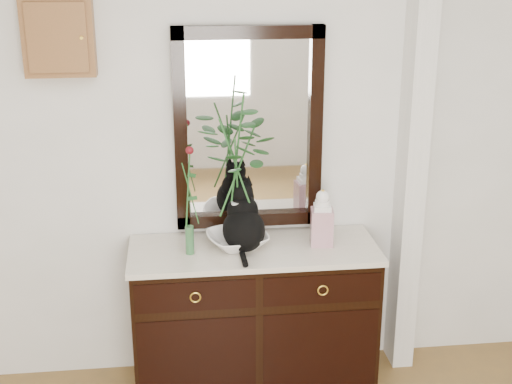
{
  "coord_description": "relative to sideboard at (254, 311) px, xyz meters",
  "views": [
    {
      "loc": [
        -0.3,
        -1.74,
        2.37
      ],
      "look_at": [
        0.1,
        1.63,
        1.2
      ],
      "focal_mm": 50.0,
      "sensor_mm": 36.0,
      "label": 1
    }
  ],
  "objects": [
    {
      "name": "wall_back",
      "position": [
        -0.1,
        0.25,
        0.88
      ],
      "size": [
        3.6,
        0.04,
        2.7
      ],
      "primitive_type": "cube",
      "color": "white",
      "rests_on": "ground"
    },
    {
      "name": "pilaster",
      "position": [
        0.9,
        0.17,
        0.88
      ],
      "size": [
        0.12,
        0.2,
        2.7
      ],
      "primitive_type": "cube",
      "color": "white",
      "rests_on": "ground"
    },
    {
      "name": "sideboard",
      "position": [
        0.0,
        0.0,
        0.0
      ],
      "size": [
        1.33,
        0.52,
        0.82
      ],
      "color": "black",
      "rests_on": "ground"
    },
    {
      "name": "wall_mirror",
      "position": [
        -0.0,
        0.24,
        0.97
      ],
      "size": [
        0.8,
        0.06,
        1.1
      ],
      "color": "black",
      "rests_on": "wall_back"
    },
    {
      "name": "key_cabinet",
      "position": [
        -0.95,
        0.21,
        1.48
      ],
      "size": [
        0.35,
        0.1,
        0.4
      ],
      "primitive_type": "cube",
      "color": "brown",
      "rests_on": "wall_back"
    },
    {
      "name": "cat",
      "position": [
        -0.05,
        -0.0,
        0.56
      ],
      "size": [
        0.26,
        0.32,
        0.36
      ],
      "primitive_type": null,
      "rotation": [
        0.0,
        0.0,
        0.02
      ],
      "color": "black",
      "rests_on": "sideboard"
    },
    {
      "name": "lotus_bowl",
      "position": [
        -0.08,
        0.02,
        0.41
      ],
      "size": [
        0.39,
        0.39,
        0.08
      ],
      "primitive_type": "imported",
      "rotation": [
        0.0,
        0.0,
        0.26
      ],
      "color": "white",
      "rests_on": "sideboard"
    },
    {
      "name": "vase_branches",
      "position": [
        -0.08,
        0.02,
        0.81
      ],
      "size": [
        0.43,
        0.43,
        0.83
      ],
      "primitive_type": null,
      "rotation": [
        0.0,
        0.0,
        0.08
      ],
      "color": "silver",
      "rests_on": "lotus_bowl"
    },
    {
      "name": "bud_vase_rose",
      "position": [
        -0.34,
        -0.03,
        0.67
      ],
      "size": [
        0.08,
        0.08,
        0.59
      ],
      "primitive_type": null,
      "rotation": [
        0.0,
        0.0,
        -0.14
      ],
      "color": "#33683B",
      "rests_on": "sideboard"
    },
    {
      "name": "ginger_jar",
      "position": [
        0.37,
        0.01,
        0.53
      ],
      "size": [
        0.13,
        0.13,
        0.31
      ],
      "primitive_type": null,
      "rotation": [
        0.0,
        0.0,
        -0.13
      ],
      "color": "white",
      "rests_on": "sideboard"
    }
  ]
}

